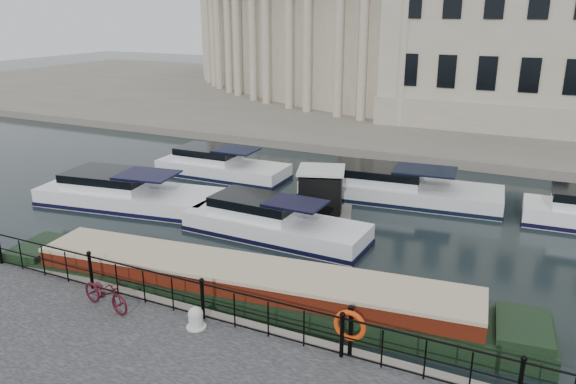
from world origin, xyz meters
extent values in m
plane|color=black|center=(0.00, 0.00, 0.00)|extent=(160.00, 160.00, 0.00)
cube|color=#6B665B|center=(0.00, 39.00, 0.28)|extent=(120.00, 42.00, 0.55)
cylinder|color=black|center=(-4.00, -2.25, 1.10)|extent=(0.10, 0.10, 1.10)
sphere|color=black|center=(-4.00, -2.25, 1.70)|extent=(0.14, 0.14, 0.14)
cylinder|color=black|center=(0.00, -2.25, 1.10)|extent=(0.10, 0.10, 1.10)
sphere|color=black|center=(0.00, -2.25, 1.70)|extent=(0.14, 0.14, 0.14)
cylinder|color=black|center=(4.00, -2.25, 1.10)|extent=(0.10, 0.10, 1.10)
sphere|color=black|center=(4.00, -2.25, 1.70)|extent=(0.14, 0.14, 0.14)
cylinder|color=black|center=(8.00, -2.25, 1.10)|extent=(0.10, 0.10, 1.10)
sphere|color=black|center=(8.00, -2.25, 1.70)|extent=(0.14, 0.14, 0.14)
cylinder|color=black|center=(0.00, -2.25, 1.60)|extent=(24.00, 0.05, 0.05)
cylinder|color=black|center=(0.00, -2.25, 1.10)|extent=(24.00, 0.04, 0.04)
cylinder|color=black|center=(0.00, -2.25, 0.63)|extent=(24.00, 0.04, 0.04)
cube|color=#ADA38C|center=(6.00, 33.00, 7.55)|extent=(20.00, 14.00, 14.00)
cube|color=#9E937F|center=(6.00, 33.00, 1.55)|extent=(20.30, 14.30, 2.00)
cube|color=#ADA38C|center=(-3.33, 29.02, 6.05)|extent=(5.73, 4.06, 11.00)
cylinder|color=#ADA38C|center=(-2.28, 26.16, 5.45)|extent=(0.70, 0.70, 9.80)
cylinder|color=#ADA38C|center=(-5.49, 26.87, 5.45)|extent=(0.70, 0.70, 9.80)
cube|color=#ADA38C|center=(-8.29, 30.44, 6.05)|extent=(5.90, 4.56, 11.00)
cylinder|color=#ADA38C|center=(-7.59, 27.47, 5.45)|extent=(0.70, 0.70, 9.80)
cylinder|color=#ADA38C|center=(-10.69, 28.56, 5.45)|extent=(0.70, 0.70, 9.80)
cube|color=#ADA38C|center=(-13.04, 32.44, 6.05)|extent=(5.99, 4.99, 11.00)
cylinder|color=#ADA38C|center=(-12.70, 29.41, 5.45)|extent=(0.70, 0.70, 9.80)
cylinder|color=#ADA38C|center=(-15.65, 30.87, 5.45)|extent=(0.70, 0.70, 9.80)
cube|color=#ADA38C|center=(-17.52, 35.00, 6.05)|extent=(5.99, 5.36, 11.00)
cylinder|color=#ADA38C|center=(-17.55, 31.95, 5.45)|extent=(0.70, 0.70, 9.80)
cylinder|color=#ADA38C|center=(-20.30, 33.75, 5.45)|extent=(0.70, 0.70, 9.80)
cube|color=#ADA38C|center=(-21.66, 38.07, 6.05)|extent=(5.91, 5.64, 11.00)
cylinder|color=#ADA38C|center=(-22.05, 35.05, 5.45)|extent=(0.70, 0.70, 9.80)
cylinder|color=#ADA38C|center=(-24.57, 37.16, 5.45)|extent=(0.70, 0.70, 9.80)
cube|color=#ADA38C|center=(-25.40, 41.62, 6.05)|extent=(5.74, 5.85, 11.00)
cylinder|color=#ADA38C|center=(-26.15, 38.67, 5.45)|extent=(0.70, 0.70, 9.80)
cylinder|color=#ADA38C|center=(-28.40, 41.06, 5.45)|extent=(0.70, 0.70, 9.80)
cube|color=#ADA38C|center=(-28.69, 45.59, 6.05)|extent=(5.49, 5.97, 11.00)
cylinder|color=#ADA38C|center=(-29.79, 42.75, 5.45)|extent=(0.70, 0.70, 9.80)
cylinder|color=#ADA38C|center=(-31.73, 45.40, 5.45)|extent=(0.70, 0.70, 9.80)
cube|color=#ADA38C|center=(-31.48, 49.93, 6.05)|extent=(5.16, 6.00, 11.00)
cylinder|color=#ADA38C|center=(-32.92, 47.24, 5.45)|extent=(0.70, 0.70, 9.80)
cylinder|color=#ADA38C|center=(-34.53, 50.10, 5.45)|extent=(0.70, 0.70, 9.80)
cube|color=#ADA38C|center=(-33.74, 54.56, 6.05)|extent=(4.76, 5.95, 11.00)
cylinder|color=#ADA38C|center=(-35.48, 52.07, 5.45)|extent=(0.70, 0.70, 9.80)
cylinder|color=#ADA38C|center=(-36.74, 55.10, 5.45)|extent=(0.70, 0.70, 9.80)
imported|color=#410B17|center=(-2.76, -2.97, 1.03)|extent=(1.92, 0.95, 0.96)
cylinder|color=silver|center=(0.08, -2.71, 0.75)|extent=(0.38, 0.38, 0.40)
sphere|color=silver|center=(0.08, -2.71, 0.95)|extent=(0.40, 0.40, 0.40)
cylinder|color=silver|center=(0.08, -2.71, 0.57)|extent=(0.53, 0.53, 0.04)
cylinder|color=black|center=(4.16, -2.10, 1.19)|extent=(0.11, 0.11, 1.29)
cube|color=black|center=(4.16, -2.10, 1.84)|extent=(0.13, 0.13, 0.09)
torus|color=#E13C0B|center=(4.16, -2.18, 1.41)|extent=(0.82, 0.13, 0.82)
cube|color=black|center=(0.15, -0.12, 0.10)|extent=(17.35, 4.26, 1.03)
cube|color=#57180C|center=(0.15, -0.12, 0.75)|extent=(13.89, 3.52, 0.80)
cube|color=#C6B18F|center=(0.15, -0.12, 1.15)|extent=(13.90, 3.59, 0.11)
cube|color=#6B665B|center=(-0.80, 7.94, 0.05)|extent=(3.25, 2.97, 0.22)
cube|color=black|center=(-0.80, 7.94, 1.10)|extent=(2.26, 2.26, 1.61)
cube|color=silver|center=(-0.80, 7.94, 2.05)|extent=(2.49, 2.49, 0.11)
cube|color=white|center=(-9.16, 5.32, 0.20)|extent=(8.65, 4.12, 1.20)
cube|color=black|center=(-9.16, 5.32, 0.12)|extent=(8.73, 4.16, 0.18)
cube|color=white|center=(-10.14, 5.17, 1.05)|extent=(4.05, 2.91, 0.90)
cube|color=black|center=(-8.17, 5.48, 1.55)|extent=(2.77, 2.38, 0.08)
cube|color=white|center=(-1.46, 4.91, 0.20)|extent=(7.42, 2.56, 1.20)
cube|color=black|center=(-1.46, 4.91, 0.12)|extent=(7.50, 2.59, 0.18)
cube|color=white|center=(-2.34, 4.94, 1.05)|extent=(3.37, 2.02, 0.90)
cube|color=black|center=(-0.58, 4.89, 1.55)|extent=(2.25, 1.70, 0.08)
cube|color=white|center=(-7.81, 11.13, 0.20)|extent=(7.11, 2.63, 1.20)
cube|color=black|center=(-7.81, 11.13, 0.12)|extent=(7.18, 2.66, 0.18)
cube|color=white|center=(-8.65, 11.11, 1.05)|extent=(3.22, 2.10, 0.90)
cube|color=black|center=(-6.96, 11.14, 1.55)|extent=(2.15, 1.78, 0.08)
cube|color=silver|center=(1.73, 11.49, 0.20)|extent=(9.44, 3.74, 1.20)
cube|color=black|center=(1.73, 11.49, 0.12)|extent=(9.53, 3.78, 0.18)
cube|color=silver|center=(0.63, 11.38, 1.05)|extent=(4.35, 2.73, 0.90)
cube|color=black|center=(2.82, 11.60, 1.55)|extent=(2.94, 2.26, 0.08)
camera|label=1|loc=(7.95, -13.34, 8.59)|focal=35.00mm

